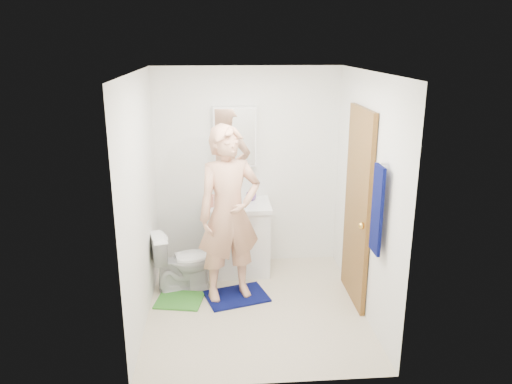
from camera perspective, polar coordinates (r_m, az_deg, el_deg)
The scene contains 22 objects.
floor at distance 5.34m, azimuth -0.08°, elevation -13.19°, with size 2.20×2.40×0.02m, color beige.
ceiling at distance 4.63m, azimuth -0.09°, elevation 13.69°, with size 2.20×2.40×0.02m, color white.
wall_back at distance 6.01m, azimuth -0.98°, elevation 2.76°, with size 2.20×0.02×2.40m, color white.
wall_front at distance 3.72m, azimuth 1.37°, elevation -6.38°, with size 2.20×0.02×2.40m, color white.
wall_left at distance 4.90m, azimuth -13.15°, elevation -1.03°, with size 0.02×2.40×2.40m, color white.
wall_right at distance 5.06m, azimuth 12.56°, elevation -0.42°, with size 0.02×2.40×2.40m, color white.
vanity_cabinet at distance 5.98m, azimuth -2.20°, elevation -5.42°, with size 0.75×0.55×0.80m, color white.
countertop at distance 5.83m, azimuth -2.25°, elevation -1.56°, with size 0.79×0.59×0.05m, color white.
sink_basin at distance 5.82m, azimuth -2.25°, elevation -1.42°, with size 0.40×0.40×0.03m, color white.
faucet at distance 5.97m, azimuth -2.33°, elevation -0.24°, with size 0.03×0.03×0.12m, color silver.
medicine_cabinet at distance 5.85m, azimuth -2.43°, elevation 6.36°, with size 0.50×0.12×0.70m, color white.
mirror_panel at distance 5.79m, azimuth -2.40°, elevation 6.25°, with size 0.46×0.01×0.66m, color white.
door at distance 5.23m, azimuth 11.50°, elevation -1.77°, with size 0.05×0.80×2.05m, color brown.
door_knob at distance 4.96m, azimuth 12.00°, elevation -3.78°, with size 0.07×0.07×0.07m, color gold.
towel at distance 4.50m, azimuth 13.69°, elevation -1.99°, with size 0.03×0.24×0.80m, color #080D4A.
towel_hook at distance 4.40m, azimuth 14.57°, elevation 3.21°, with size 0.02×0.02×0.06m, color silver.
toilet at distance 5.62m, azimuth -8.33°, elevation -7.78°, with size 0.38×0.66×0.68m, color white.
bath_mat at distance 5.53m, azimuth -2.23°, elevation -11.82°, with size 0.64×0.46×0.02m, color #080D4A.
green_rug at distance 5.52m, azimuth -8.72°, elevation -12.12°, with size 0.48×0.40×0.02m, color #39852C.
soap_dispenser at distance 5.72m, azimuth -5.24°, elevation -0.70°, with size 0.09×0.09×0.19m, color #D37862.
toothbrush_cup at distance 5.92m, azimuth -0.55°, elevation -0.51°, with size 0.12×0.12×0.10m, color #75469B.
man at distance 5.16m, azimuth -3.08°, elevation -2.55°, with size 0.68×0.45×1.86m, color tan.
Camera 1 is at (-0.36, -4.61, 2.67)m, focal length 35.00 mm.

